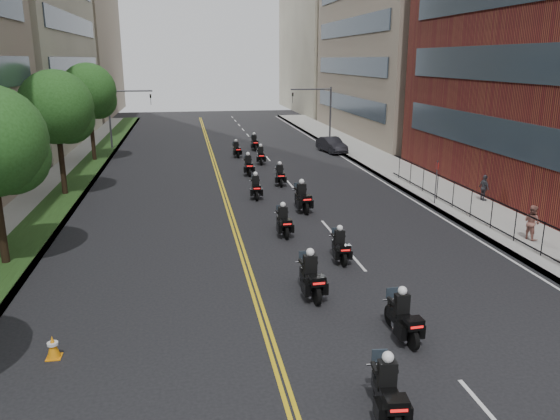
# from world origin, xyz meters

# --- Properties ---
(ground) EXTENTS (160.00, 160.00, 0.00)m
(ground) POSITION_xyz_m (0.00, 0.00, 0.00)
(ground) COLOR black
(ground) RESTS_ON ground
(sidewalk_right) EXTENTS (4.00, 90.00, 0.15)m
(sidewalk_right) POSITION_xyz_m (12.00, 25.00, 0.07)
(sidewalk_right) COLOR gray
(sidewalk_right) RESTS_ON ground
(sidewalk_left) EXTENTS (4.00, 90.00, 0.15)m
(sidewalk_left) POSITION_xyz_m (-12.00, 25.00, 0.07)
(sidewalk_left) COLOR gray
(sidewalk_left) RESTS_ON ground
(grass_strip) EXTENTS (2.00, 90.00, 0.04)m
(grass_strip) POSITION_xyz_m (-11.20, 25.00, 0.17)
(grass_strip) COLOR #1B3412
(grass_strip) RESTS_ON sidewalk_left
(building_right_far) EXTENTS (15.00, 28.00, 26.00)m
(building_right_far) POSITION_xyz_m (21.50, 78.00, 13.00)
(building_right_far) COLOR gray
(building_right_far) RESTS_ON ground
(building_left_far) EXTENTS (16.00, 28.00, 26.00)m
(building_left_far) POSITION_xyz_m (-22.00, 78.00, 13.00)
(building_left_far) COLOR gray
(building_left_far) RESTS_ON ground
(iron_fence) EXTENTS (0.05, 28.00, 1.50)m
(iron_fence) POSITION_xyz_m (11.00, 12.00, 0.90)
(iron_fence) COLOR black
(iron_fence) RESTS_ON sidewalk_right
(street_trees) EXTENTS (4.40, 38.40, 7.98)m
(street_trees) POSITION_xyz_m (-11.05, 18.61, 5.13)
(street_trees) COLOR black
(street_trees) RESTS_ON ground
(traffic_signal_right) EXTENTS (4.09, 0.20, 5.60)m
(traffic_signal_right) POSITION_xyz_m (9.54, 42.00, 3.70)
(traffic_signal_right) COLOR #3F3F44
(traffic_signal_right) RESTS_ON ground
(traffic_signal_left) EXTENTS (4.09, 0.20, 5.60)m
(traffic_signal_left) POSITION_xyz_m (-9.54, 42.00, 3.70)
(traffic_signal_left) COLOR #3F3F44
(traffic_signal_left) RESTS_ON ground
(motorcycle_0) EXTENTS (0.62, 2.25, 1.66)m
(motorcycle_0) POSITION_xyz_m (0.72, -0.03, 0.66)
(motorcycle_0) COLOR black
(motorcycle_0) RESTS_ON ground
(motorcycle_1) EXTENTS (0.55, 2.23, 1.65)m
(motorcycle_1) POSITION_xyz_m (2.55, 3.54, 0.65)
(motorcycle_1) COLOR black
(motorcycle_1) RESTS_ON ground
(motorcycle_2) EXTENTS (0.58, 2.39, 1.77)m
(motorcycle_2) POSITION_xyz_m (0.50, 7.02, 0.70)
(motorcycle_2) COLOR black
(motorcycle_2) RESTS_ON ground
(motorcycle_3) EXTENTS (0.49, 2.10, 1.55)m
(motorcycle_3) POSITION_xyz_m (2.50, 10.25, 0.61)
(motorcycle_3) COLOR black
(motorcycle_3) RESTS_ON ground
(motorcycle_4) EXTENTS (0.51, 2.19, 1.62)m
(motorcycle_4) POSITION_xyz_m (0.78, 14.14, 0.64)
(motorcycle_4) COLOR black
(motorcycle_4) RESTS_ON ground
(motorcycle_5) EXTENTS (0.62, 2.45, 1.81)m
(motorcycle_5) POSITION_xyz_m (2.58, 18.19, 0.71)
(motorcycle_5) COLOR black
(motorcycle_5) RESTS_ON ground
(motorcycle_6) EXTENTS (0.53, 2.20, 1.62)m
(motorcycle_6) POSITION_xyz_m (0.40, 21.56, 0.64)
(motorcycle_6) COLOR black
(motorcycle_6) RESTS_ON ground
(motorcycle_7) EXTENTS (0.55, 2.17, 1.60)m
(motorcycle_7) POSITION_xyz_m (2.47, 24.85, 0.63)
(motorcycle_7) COLOR black
(motorcycle_7) RESTS_ON ground
(motorcycle_8) EXTENTS (0.52, 2.27, 1.68)m
(motorcycle_8) POSITION_xyz_m (0.75, 28.51, 0.66)
(motorcycle_8) COLOR black
(motorcycle_8) RESTS_ON ground
(motorcycle_9) EXTENTS (0.57, 2.20, 1.62)m
(motorcycle_9) POSITION_xyz_m (2.26, 32.72, 0.64)
(motorcycle_9) COLOR black
(motorcycle_9) RESTS_ON ground
(motorcycle_10) EXTENTS (0.59, 2.08, 1.54)m
(motorcycle_10) POSITION_xyz_m (0.62, 36.28, 0.61)
(motorcycle_10) COLOR black
(motorcycle_10) RESTS_ON ground
(motorcycle_11) EXTENTS (0.51, 2.23, 1.64)m
(motorcycle_11) POSITION_xyz_m (2.63, 39.70, 0.65)
(motorcycle_11) COLOR black
(motorcycle_11) RESTS_ON ground
(parked_sedan) EXTENTS (2.11, 4.34, 1.37)m
(parked_sedan) POSITION_xyz_m (9.40, 37.22, 0.68)
(parked_sedan) COLOR black
(parked_sedan) RESTS_ON ground
(pedestrian_b) EXTENTS (0.80, 0.92, 1.63)m
(pedestrian_b) POSITION_xyz_m (11.90, 11.11, 0.96)
(pedestrian_b) COLOR #935C50
(pedestrian_b) RESTS_ON sidewalk_right
(pedestrian_c) EXTENTS (0.42, 0.92, 1.54)m
(pedestrian_c) POSITION_xyz_m (13.50, 18.08, 0.92)
(pedestrian_c) COLOR #3A3A41
(pedestrian_c) RESTS_ON sidewalk_right
(traffic_cone) EXTENTS (0.41, 0.41, 0.69)m
(traffic_cone) POSITION_xyz_m (-7.68, 4.15, 0.34)
(traffic_cone) COLOR orange
(traffic_cone) RESTS_ON ground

